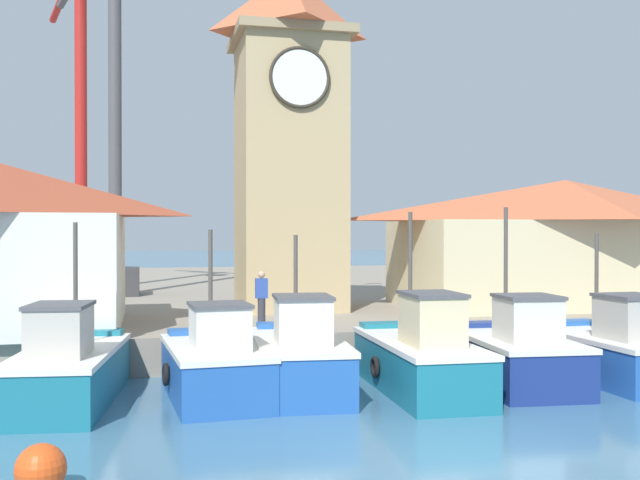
{
  "coord_description": "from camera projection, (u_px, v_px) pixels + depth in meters",
  "views": [
    {
      "loc": [
        -5.06,
        -10.98,
        3.7
      ],
      "look_at": [
        -0.11,
        10.65,
        3.5
      ],
      "focal_mm": 42.0,
      "sensor_mm": 36.0,
      "label": 1
    }
  ],
  "objects": [
    {
      "name": "fishing_boat_mid_left",
      "position": [
        420.0,
        358.0,
        17.43
      ],
      "size": [
        2.08,
        5.3,
        4.22
      ],
      "color": "#196B7F",
      "rests_on": "ground"
    },
    {
      "name": "fishing_boat_far_left",
      "position": [
        69.0,
        369.0,
        16.19
      ],
      "size": [
        2.48,
        5.26,
        3.95
      ],
      "color": "#196B7F",
      "rests_on": "ground"
    },
    {
      "name": "dock_worker_near_tower",
      "position": [
        262.0,
        298.0,
        21.24
      ],
      "size": [
        0.34,
        0.22,
        1.62
      ],
      "color": "#33333D",
      "rests_on": "quay_wharf"
    },
    {
      "name": "ground_plane",
      "position": [
        476.0,
        466.0,
        11.86
      ],
      "size": [
        300.0,
        300.0,
        0.0
      ],
      "primitive_type": "plane",
      "color": "teal"
    },
    {
      "name": "fishing_boat_left_inner",
      "position": [
        299.0,
        358.0,
        17.37
      ],
      "size": [
        2.37,
        4.81,
        3.66
      ],
      "color": "#2356A8",
      "rests_on": "ground"
    },
    {
      "name": "port_crane_far",
      "position": [
        81.0,
        159.0,
        35.0
      ],
      "size": [
        3.07,
        7.35,
        16.31
      ],
      "color": "maroon",
      "rests_on": "quay_wharf"
    },
    {
      "name": "port_crane_near",
      "position": [
        113.0,
        148.0,
        32.42
      ],
      "size": [
        4.16,
        8.14,
        16.79
      ],
      "color": "#353539",
      "rests_on": "quay_wharf"
    },
    {
      "name": "mooring_buoy",
      "position": [
        41.0,
        469.0,
        10.57
      ],
      "size": [
        0.72,
        0.72,
        0.72
      ],
      "primitive_type": "sphere",
      "color": "#E54C19",
      "rests_on": "ground"
    },
    {
      "name": "fishing_boat_mid_right",
      "position": [
        612.0,
        351.0,
        18.82
      ],
      "size": [
        2.3,
        4.8,
        3.7
      ],
      "color": "#2356A8",
      "rests_on": "ground"
    },
    {
      "name": "warehouse_right",
      "position": [
        566.0,
        241.0,
        28.1
      ],
      "size": [
        12.65,
        6.37,
        4.7
      ],
      "color": "beige",
      "rests_on": "quay_wharf"
    },
    {
      "name": "fishing_boat_center",
      "position": [
        515.0,
        354.0,
        18.11
      ],
      "size": [
        2.46,
        4.61,
        4.35
      ],
      "color": "navy",
      "rests_on": "ground"
    },
    {
      "name": "clock_tower",
      "position": [
        289.0,
        132.0,
        26.38
      ],
      "size": [
        4.02,
        4.02,
        13.53
      ],
      "color": "tan",
      "rests_on": "quay_wharf"
    },
    {
      "name": "fishing_boat_left_outer",
      "position": [
        214.0,
        364.0,
        16.75
      ],
      "size": [
        2.32,
        4.5,
        3.79
      ],
      "color": "#2356A8",
      "rests_on": "ground"
    },
    {
      "name": "quay_wharf",
      "position": [
        247.0,
        293.0,
        39.78
      ],
      "size": [
        120.0,
        40.0,
        1.01
      ],
      "primitive_type": "cube",
      "color": "gray",
      "rests_on": "ground"
    }
  ]
}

